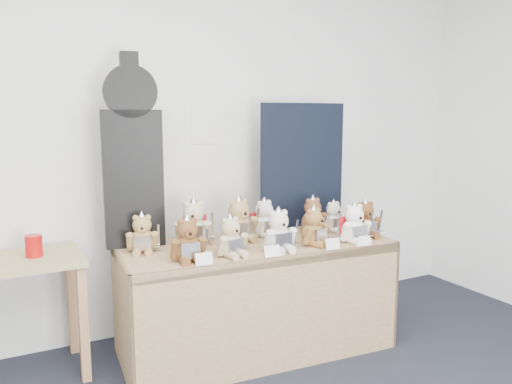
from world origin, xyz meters
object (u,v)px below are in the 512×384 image
teddy_front_far_right (354,225)px  red_cup (34,246)px  teddy_front_right (314,228)px  teddy_front_centre (279,232)px  teddy_back_left (194,225)px  teddy_front_left (231,238)px  teddy_back_end (334,218)px  guitar_case (132,154)px  teddy_front_far_left (188,241)px  teddy_front_end (365,221)px  side_table (1,282)px  teddy_back_far_left (142,235)px  teddy_back_centre_right (265,220)px  display_table (260,269)px  teddy_back_centre_left (240,222)px  teddy_back_right (313,217)px

teddy_front_far_right → red_cup: bearing=165.4°
red_cup → teddy_front_right: (1.57, -0.48, 0.04)m
teddy_front_centre → teddy_back_left: (-0.40, 0.37, 0.01)m
teddy_front_left → teddy_front_far_right: teddy_front_far_right is taller
teddy_back_left → teddy_back_end: bearing=19.2°
teddy_front_left → teddy_front_far_right: 0.83m
teddy_front_right → teddy_front_centre: bearing=164.3°
guitar_case → teddy_back_end: 1.43m
teddy_front_far_left → teddy_back_left: (0.16, 0.32, 0.02)m
teddy_front_left → teddy_front_centre: 0.30m
teddy_front_left → teddy_front_end: size_ratio=0.97×
side_table → teddy_back_far_left: (0.76, -0.16, 0.22)m
red_cup → teddy_back_far_left: (0.58, -0.16, 0.03)m
teddy_back_left → teddy_back_far_left: teddy_back_left is taller
teddy_front_far_left → teddy_back_centre_right: 0.72m
display_table → side_table: bearing=170.7°
display_table → guitar_case: size_ratio=1.50×
display_table → teddy_front_left: bearing=-148.8°
teddy_back_end → teddy_front_centre: bearing=-162.5°
teddy_back_centre_left → teddy_front_end: bearing=-27.4°
side_table → teddy_front_far_right: teddy_front_far_right is taller
red_cup → teddy_front_left: teddy_front_left is taller
guitar_case → teddy_back_right: bearing=-2.5°
display_table → teddy_front_far_left: size_ratio=6.29×
teddy_front_end → teddy_back_right: size_ratio=0.99×
display_table → teddy_front_far_right: 0.66m
teddy_front_far_right → teddy_back_centre_left: teddy_back_centre_left is taller
display_table → red_cup: 1.33m
side_table → teddy_back_far_left: size_ratio=3.41×
teddy_front_right → teddy_back_centre_right: 0.38m
teddy_front_left → teddy_back_far_left: bearing=132.5°
teddy_back_centre_right → teddy_front_left: bearing=-157.1°
teddy_front_centre → display_table: bearing=106.9°
teddy_back_right → teddy_back_end: size_ratio=1.16×
side_table → teddy_front_far_left: 1.07m
teddy_back_centre_left → teddy_back_right: 0.56m
display_table → teddy_front_far_left: teddy_front_far_left is taller
teddy_back_right → teddy_front_left: bearing=-166.3°
teddy_front_left → teddy_back_end: 0.93m
display_table → teddy_front_end: 0.78m
teddy_front_far_left → teddy_back_centre_right: (0.65, 0.31, -0.00)m
teddy_back_end → side_table: bearing=166.7°
display_table → teddy_front_far_right: (0.57, -0.21, 0.27)m
side_table → teddy_front_far_left: teddy_front_far_left is taller
teddy_back_far_left → display_table: bearing=0.6°
teddy_front_right → teddy_front_far_left: bearing=158.8°
red_cup → teddy_front_far_left: teddy_front_far_left is taller
teddy_back_left → red_cup: bearing=-163.0°
teddy_back_left → display_table: bearing=-5.7°
guitar_case → teddy_back_centre_right: size_ratio=4.19×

